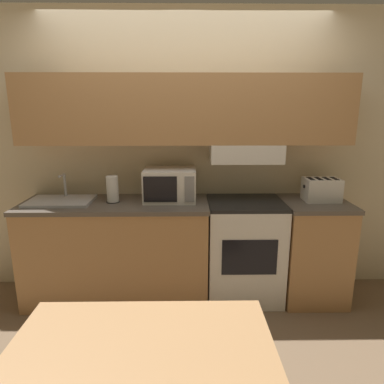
{
  "coord_description": "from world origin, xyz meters",
  "views": [
    {
      "loc": [
        0.01,
        -3.15,
        1.7
      ],
      "look_at": [
        0.05,
        -0.54,
        1.06
      ],
      "focal_mm": 32.0,
      "sensor_mm": 36.0,
      "label": 1
    }
  ],
  "objects_px": {
    "dining_table": "(142,373)",
    "stove_range": "(244,250)",
    "sink_basin": "(61,201)",
    "microwave": "(170,185)",
    "paper_towel_roll": "(113,189)",
    "toaster": "(321,189)"
  },
  "relations": [
    {
      "from": "sink_basin",
      "to": "paper_towel_roll",
      "type": "height_order",
      "value": "sink_basin"
    },
    {
      "from": "microwave",
      "to": "paper_towel_roll",
      "type": "xyz_separation_m",
      "value": [
        -0.49,
        -0.06,
        -0.03
      ]
    },
    {
      "from": "microwave",
      "to": "toaster",
      "type": "height_order",
      "value": "microwave"
    },
    {
      "from": "stove_range",
      "to": "dining_table",
      "type": "height_order",
      "value": "stove_range"
    },
    {
      "from": "microwave",
      "to": "sink_basin",
      "type": "height_order",
      "value": "microwave"
    },
    {
      "from": "stove_range",
      "to": "microwave",
      "type": "bearing_deg",
      "value": 174.8
    },
    {
      "from": "dining_table",
      "to": "toaster",
      "type": "bearing_deg",
      "value": 51.56
    },
    {
      "from": "stove_range",
      "to": "sink_basin",
      "type": "distance_m",
      "value": 1.67
    },
    {
      "from": "stove_range",
      "to": "microwave",
      "type": "height_order",
      "value": "microwave"
    },
    {
      "from": "microwave",
      "to": "dining_table",
      "type": "height_order",
      "value": "microwave"
    },
    {
      "from": "paper_towel_roll",
      "to": "microwave",
      "type": "bearing_deg",
      "value": 7.5
    },
    {
      "from": "toaster",
      "to": "sink_basin",
      "type": "xyz_separation_m",
      "value": [
        -2.27,
        -0.02,
        -0.08
      ]
    },
    {
      "from": "toaster",
      "to": "paper_towel_roll",
      "type": "relative_size",
      "value": 1.36
    },
    {
      "from": "sink_basin",
      "to": "paper_towel_roll",
      "type": "relative_size",
      "value": 2.37
    },
    {
      "from": "sink_basin",
      "to": "dining_table",
      "type": "bearing_deg",
      "value": -61.77
    },
    {
      "from": "sink_basin",
      "to": "dining_table",
      "type": "xyz_separation_m",
      "value": [
        0.91,
        -1.69,
        -0.27
      ]
    },
    {
      "from": "sink_basin",
      "to": "dining_table",
      "type": "relative_size",
      "value": 0.51
    },
    {
      "from": "toaster",
      "to": "sink_basin",
      "type": "height_order",
      "value": "sink_basin"
    },
    {
      "from": "dining_table",
      "to": "stove_range",
      "type": "bearing_deg",
      "value": 67.69
    },
    {
      "from": "stove_range",
      "to": "paper_towel_roll",
      "type": "distance_m",
      "value": 1.29
    },
    {
      "from": "sink_basin",
      "to": "microwave",
      "type": "bearing_deg",
      "value": 4.35
    },
    {
      "from": "microwave",
      "to": "paper_towel_roll",
      "type": "height_order",
      "value": "microwave"
    }
  ]
}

